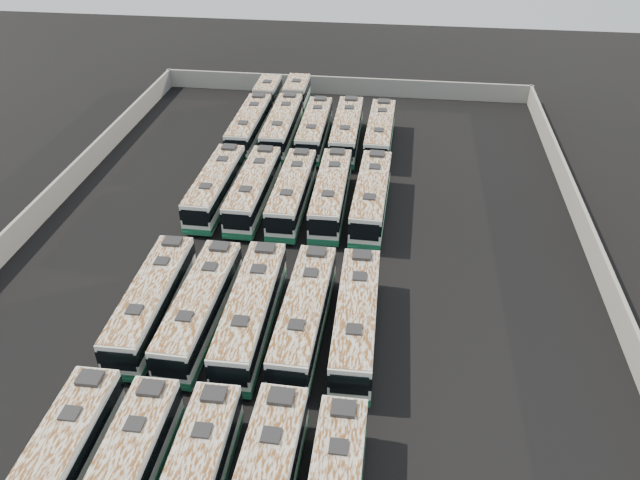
% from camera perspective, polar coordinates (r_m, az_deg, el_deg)
% --- Properties ---
extents(ground, '(140.00, 140.00, 0.00)m').
position_cam_1_polar(ground, '(47.64, -2.12, -2.22)').
color(ground, black).
rests_on(ground, ground).
extents(perimeter_wall, '(45.20, 73.20, 2.20)m').
position_cam_1_polar(perimeter_wall, '(47.00, -2.15, -1.14)').
color(perimeter_wall, gray).
rests_on(perimeter_wall, ground).
extents(bus_front_far_left, '(2.61, 11.94, 3.36)m').
position_cam_1_polar(bus_front_far_left, '(34.74, -23.28, -19.18)').
color(bus_front_far_left, beige).
rests_on(bus_front_far_left, ground).
extents(bus_midfront_far_left, '(2.67, 11.84, 3.33)m').
position_cam_1_polar(bus_midfront_far_left, '(42.86, -15.10, -5.44)').
color(bus_midfront_far_left, beige).
rests_on(bus_midfront_far_left, ground).
extents(bus_midfront_left, '(2.76, 11.86, 3.33)m').
position_cam_1_polar(bus_midfront_left, '(41.64, -10.90, -6.08)').
color(bus_midfront_left, beige).
rests_on(bus_midfront_left, ground).
extents(bus_midfront_center, '(2.66, 12.15, 3.42)m').
position_cam_1_polar(bus_midfront_center, '(40.76, -6.32, -6.52)').
color(bus_midfront_center, beige).
rests_on(bus_midfront_center, ground).
extents(bus_midfront_right, '(2.78, 12.05, 3.38)m').
position_cam_1_polar(bus_midfront_right, '(40.29, -1.45, -6.89)').
color(bus_midfront_right, beige).
rests_on(bus_midfront_right, ground).
extents(bus_midfront_far_right, '(2.71, 11.97, 3.36)m').
position_cam_1_polar(bus_midfront_far_right, '(40.06, 3.33, -7.24)').
color(bus_midfront_far_right, beige).
rests_on(bus_midfront_far_right, ground).
extents(bus_midback_far_left, '(2.64, 11.70, 3.29)m').
position_cam_1_polar(bus_midback_far_left, '(55.28, -9.52, 4.85)').
color(bus_midback_far_left, beige).
rests_on(bus_midback_far_left, ground).
extents(bus_midback_left, '(2.68, 11.89, 3.34)m').
position_cam_1_polar(bus_midback_left, '(54.33, -6.09, 4.64)').
color(bus_midback_left, beige).
rests_on(bus_midback_left, ground).
extents(bus_midback_center, '(2.57, 11.80, 3.32)m').
position_cam_1_polar(bus_midback_center, '(53.59, -2.57, 4.36)').
color(bus_midback_center, beige).
rests_on(bus_midback_center, ground).
extents(bus_midback_right, '(2.65, 12.03, 3.38)m').
position_cam_1_polar(bus_midback_right, '(53.33, 1.02, 4.27)').
color(bus_midback_right, beige).
rests_on(bus_midback_right, ground).
extents(bus_midback_far_right, '(2.89, 12.27, 3.44)m').
position_cam_1_polar(bus_midback_far_right, '(52.98, 4.71, 3.97)').
color(bus_midback_far_right, beige).
rests_on(bus_midback_far_right, ground).
extents(bus_back_far_left, '(2.48, 18.13, 3.29)m').
position_cam_1_polar(bus_back_far_left, '(69.57, -5.88, 11.36)').
color(bus_back_far_left, beige).
rests_on(bus_back_far_left, ground).
extents(bus_back_left, '(2.70, 18.79, 3.40)m').
position_cam_1_polar(bus_back_left, '(69.08, -3.02, 11.38)').
color(bus_back_left, beige).
rests_on(bus_back_left, ground).
extents(bus_back_center, '(2.57, 11.69, 3.29)m').
position_cam_1_polar(bus_back_center, '(65.50, -0.51, 10.08)').
color(bus_back_center, beige).
rests_on(bus_back_center, ground).
extents(bus_back_right, '(2.66, 12.13, 3.41)m').
position_cam_1_polar(bus_back_right, '(65.12, 2.46, 9.96)').
color(bus_back_right, beige).
rests_on(bus_back_right, ground).
extents(bus_back_far_right, '(2.72, 11.83, 3.32)m').
position_cam_1_polar(bus_back_far_right, '(64.96, 5.49, 9.73)').
color(bus_back_far_right, beige).
rests_on(bus_back_far_right, ground).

